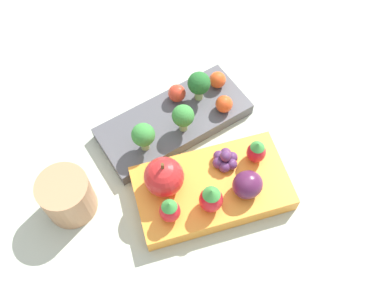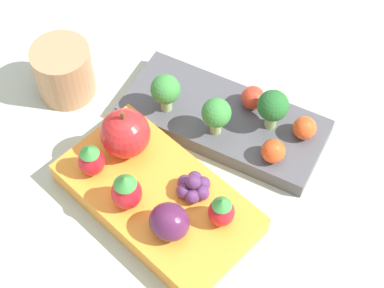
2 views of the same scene
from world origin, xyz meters
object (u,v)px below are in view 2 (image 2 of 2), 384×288
object	(u,v)px
strawberry_2	(91,160)
plum	(169,222)
cherry_tomato_2	(253,98)
broccoli_floret_0	(216,114)
grape_cluster	(193,187)
strawberry_0	(221,211)
strawberry_1	(126,191)
bento_box_fruit	(157,198)
broccoli_floret_2	(273,107)
cherry_tomato_1	(273,151)
drinking_cup	(64,71)
apple	(125,133)
bento_box_savoury	(224,120)
cherry_tomato_0	(305,128)
broccoli_floret_1	(165,90)

from	to	relation	value
strawberry_2	plum	xyz separation A→B (m)	(0.10, -0.01, -0.00)
cherry_tomato_2	plum	world-z (taller)	plum
broccoli_floret_0	grape_cluster	size ratio (longest dim) A/B	1.33
strawberry_0	strawberry_1	size ratio (longest dim) A/B	0.85
grape_cluster	bento_box_fruit	bearing A→B (deg)	-142.87
bento_box_fruit	grape_cluster	distance (m)	0.04
broccoli_floret_2	cherry_tomato_1	bearing A→B (deg)	-53.97
strawberry_0	grape_cluster	bearing A→B (deg)	166.16
strawberry_0	drinking_cup	bearing A→B (deg)	169.65
apple	plum	xyz separation A→B (m)	(0.09, -0.05, -0.01)
broccoli_floret_2	drinking_cup	bearing A→B (deg)	-159.44
bento_box_savoury	cherry_tomato_2	distance (m)	0.04
bento_box_savoury	broccoli_floret_0	world-z (taller)	broccoli_floret_0
broccoli_floret_2	strawberry_2	xyz separation A→B (m)	(-0.11, -0.16, -0.01)
plum	cherry_tomato_0	bearing A→B (deg)	76.51
bento_box_savoury	strawberry_2	xyz separation A→B (m)	(-0.06, -0.14, 0.04)
apple	drinking_cup	world-z (taller)	apple
cherry_tomato_1	strawberry_2	world-z (taller)	strawberry_2
broccoli_floret_0	cherry_tomato_2	xyz separation A→B (m)	(0.01, 0.05, -0.02)
bento_box_fruit	broccoli_floret_1	size ratio (longest dim) A/B	4.38
broccoli_floret_1	cherry_tomato_0	distance (m)	0.15
apple	strawberry_0	world-z (taller)	apple
grape_cluster	drinking_cup	bearing A→B (deg)	170.34
strawberry_0	bento_box_savoury	bearing A→B (deg)	123.54
cherry_tomato_2	plum	distance (m)	0.18
cherry_tomato_0	apple	xyz separation A→B (m)	(-0.14, -0.13, 0.02)
grape_cluster	strawberry_1	bearing A→B (deg)	-132.23
broccoli_floret_2	apple	world-z (taller)	apple
plum	drinking_cup	bearing A→B (deg)	158.87
bento_box_savoury	cherry_tomato_0	world-z (taller)	cherry_tomato_0
plum	grape_cluster	xyz separation A→B (m)	(-0.01, 0.05, -0.01)
cherry_tomato_2	bento_box_savoury	bearing A→B (deg)	-121.15
plum	cherry_tomato_2	bearing A→B (deg)	97.51
bento_box_savoury	strawberry_0	bearing A→B (deg)	-56.46
broccoli_floret_1	grape_cluster	size ratio (longest dim) A/B	1.36
broccoli_floret_0	plum	size ratio (longest dim) A/B	1.21
grape_cluster	drinking_cup	size ratio (longest dim) A/B	0.54
bento_box_savoury	strawberry_0	xyz separation A→B (m)	(0.07, -0.11, 0.04)
bento_box_fruit	strawberry_0	xyz separation A→B (m)	(0.07, 0.01, 0.03)
broccoli_floret_0	strawberry_1	bearing A→B (deg)	-97.25
broccoli_floret_2	strawberry_2	size ratio (longest dim) A/B	1.25
broccoli_floret_1	strawberry_2	distance (m)	0.11
bento_box_fruit	grape_cluster	bearing A→B (deg)	37.13
broccoli_floret_1	drinking_cup	size ratio (longest dim) A/B	0.74
strawberry_0	strawberry_2	size ratio (longest dim) A/B	0.96
cherry_tomato_2	cherry_tomato_1	bearing A→B (deg)	-39.29
broccoli_floret_1	plum	size ratio (longest dim) A/B	1.24
cherry_tomato_0	drinking_cup	world-z (taller)	drinking_cup
broccoli_floret_1	strawberry_1	size ratio (longest dim) A/B	1.06
broccoli_floret_1	strawberry_0	xyz separation A→B (m)	(0.13, -0.08, -0.01)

